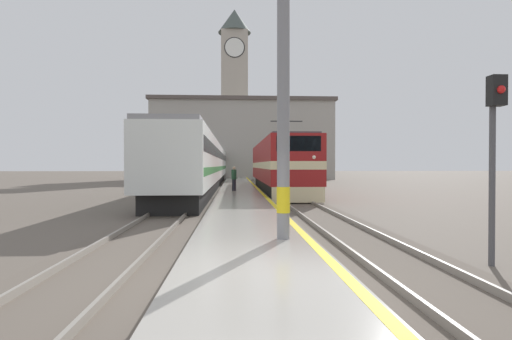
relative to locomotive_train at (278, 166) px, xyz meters
name	(u,v)px	position (x,y,z in m)	size (l,w,h in m)	color
ground_plane	(239,187)	(-2.91, 6.75, -1.98)	(200.00, 200.00, 0.00)	#60564C
platform	(239,189)	(-2.91, 1.75, -1.81)	(2.87, 140.00, 0.34)	#ADA89E
rail_track_near	(276,190)	(0.00, 1.75, -1.95)	(2.84, 140.00, 0.16)	#60564C
rail_track_far	(201,190)	(-5.94, 1.75, -1.95)	(2.83, 140.00, 0.16)	#60564C
locomotive_train	(278,166)	(0.00, 0.00, 0.00)	(2.92, 19.39, 4.84)	black
passenger_train	(204,164)	(-5.94, 5.26, 0.15)	(2.92, 40.49, 3.94)	black
catenary_mast	(286,81)	(-2.12, -20.83, 1.98)	(2.50, 0.31, 7.39)	gray
person_on_platform	(234,178)	(-3.33, -3.51, -0.81)	(0.34, 0.34, 1.60)	#23232D
clock_tower	(235,88)	(-3.24, 37.87, 13.11)	(5.51, 5.51, 28.37)	#ADA393
station_building	(243,139)	(-2.10, 27.80, 3.81)	(26.20, 6.81, 11.51)	#A8A399
signal_post	(495,138)	(1.86, -22.30, 0.58)	(0.30, 0.39, 3.80)	#4C4C51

